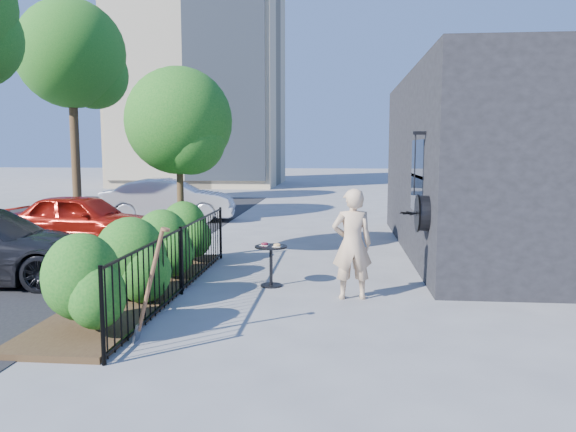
# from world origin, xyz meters

# --- Properties ---
(ground) EXTENTS (120.00, 120.00, 0.00)m
(ground) POSITION_xyz_m (0.00, 0.00, 0.00)
(ground) COLOR gray
(ground) RESTS_ON ground
(shop_building) EXTENTS (6.22, 9.00, 4.00)m
(shop_building) POSITION_xyz_m (5.50, 4.50, 2.00)
(shop_building) COLOR black
(shop_building) RESTS_ON ground
(fence) EXTENTS (0.05, 6.05, 1.10)m
(fence) POSITION_xyz_m (-1.50, 0.00, 0.56)
(fence) COLOR black
(fence) RESTS_ON ground
(planting_bed) EXTENTS (1.30, 6.00, 0.08)m
(planting_bed) POSITION_xyz_m (-2.20, 0.00, 0.04)
(planting_bed) COLOR #382616
(planting_bed) RESTS_ON ground
(shrubs) EXTENTS (1.10, 5.60, 1.24)m
(shrubs) POSITION_xyz_m (-2.10, 0.10, 0.70)
(shrubs) COLOR #135716
(shrubs) RESTS_ON ground
(patio_tree) EXTENTS (2.20, 2.20, 3.94)m
(patio_tree) POSITION_xyz_m (-2.24, 2.76, 2.76)
(patio_tree) COLOR #3F2B19
(patio_tree) RESTS_ON ground
(street_tree_far) EXTENTS (4.40, 4.40, 8.28)m
(street_tree_far) POSITION_xyz_m (-9.94, 13.96, 5.92)
(street_tree_far) COLOR #3F2B19
(street_tree_far) RESTS_ON ground
(cafe_table) EXTENTS (0.55, 0.55, 0.74)m
(cafe_table) POSITION_xyz_m (-0.13, 0.67, 0.48)
(cafe_table) COLOR black
(cafe_table) RESTS_ON ground
(woman) EXTENTS (0.68, 0.49, 1.72)m
(woman) POSITION_xyz_m (1.21, -0.00, 0.86)
(woman) COLOR #D4AF89
(woman) RESTS_ON ground
(shovel) EXTENTS (0.49, 0.19, 1.44)m
(shovel) POSITION_xyz_m (-1.26, -2.25, 0.63)
(shovel) COLOR brown
(shovel) RESTS_ON ground
(car_red) EXTENTS (3.83, 1.87, 1.26)m
(car_red) POSITION_xyz_m (-5.20, 4.39, 0.63)
(car_red) COLOR #A9170E
(car_red) RESTS_ON ground
(car_silver) EXTENTS (4.34, 1.99, 1.38)m
(car_silver) POSITION_xyz_m (-4.48, 9.02, 0.69)
(car_silver) COLOR silver
(car_silver) RESTS_ON ground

